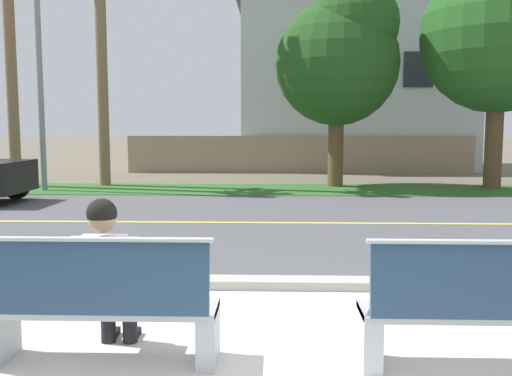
% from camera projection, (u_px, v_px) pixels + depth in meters
% --- Properties ---
extents(ground_plane, '(140.00, 140.00, 0.00)m').
position_uv_depth(ground_plane, '(280.00, 211.00, 11.80)').
color(ground_plane, '#665B4C').
extents(sidewalk_pavement, '(44.00, 3.60, 0.01)m').
position_uv_depth(sidewalk_pavement, '(288.00, 362.00, 4.25)').
color(sidewalk_pavement, beige).
rests_on(sidewalk_pavement, ground_plane).
extents(curb_edge, '(44.00, 0.30, 0.11)m').
position_uv_depth(curb_edge, '(284.00, 284.00, 6.18)').
color(curb_edge, '#ADA89E').
rests_on(curb_edge, ground_plane).
extents(street_asphalt, '(52.00, 8.00, 0.01)m').
position_uv_depth(street_asphalt, '(280.00, 223.00, 10.31)').
color(street_asphalt, '#515156').
rests_on(street_asphalt, ground_plane).
extents(road_centre_line, '(48.00, 0.14, 0.01)m').
position_uv_depth(road_centre_line, '(280.00, 223.00, 10.31)').
color(road_centre_line, '#E0CC4C').
rests_on(road_centre_line, ground_plane).
extents(far_verge_grass, '(48.00, 2.80, 0.02)m').
position_uv_depth(far_verge_grass, '(278.00, 189.00, 15.69)').
color(far_verge_grass, '#2D6026').
rests_on(far_verge_grass, ground_plane).
extents(bench_left, '(1.72, 0.48, 1.01)m').
position_uv_depth(bench_left, '(100.00, 308.00, 4.14)').
color(bench_left, silver).
rests_on(bench_left, ground_plane).
extents(bench_right, '(1.72, 0.48, 1.01)m').
position_uv_depth(bench_right, '(482.00, 312.00, 4.05)').
color(bench_right, silver).
rests_on(bench_right, ground_plane).
extents(seated_person_white, '(0.52, 0.68, 1.25)m').
position_uv_depth(seated_person_white, '(107.00, 272.00, 4.28)').
color(seated_person_white, black).
rests_on(seated_person_white, ground_plane).
extents(streetlamp, '(0.24, 2.10, 7.64)m').
position_uv_depth(streetlamp, '(41.00, 31.00, 15.22)').
color(streetlamp, gray).
rests_on(streetlamp, ground_plane).
extents(shade_tree_far_left, '(3.55, 3.55, 5.86)m').
position_uv_depth(shade_tree_far_left, '(341.00, 54.00, 16.01)').
color(shade_tree_far_left, brown).
rests_on(shade_tree_far_left, ground_plane).
extents(shade_tree_left, '(4.25, 4.25, 7.02)m').
position_uv_depth(shade_tree_left, '(505.00, 23.00, 15.34)').
color(shade_tree_left, brown).
rests_on(shade_tree_left, ground_plane).
extents(garden_wall, '(13.00, 0.36, 1.40)m').
position_uv_depth(garden_wall, '(299.00, 154.00, 21.27)').
color(garden_wall, gray).
rests_on(garden_wall, ground_plane).
extents(house_across_street, '(9.80, 6.91, 7.58)m').
position_uv_depth(house_across_street, '(351.00, 77.00, 24.02)').
color(house_across_street, '#B7BCC1').
rests_on(house_across_street, ground_plane).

